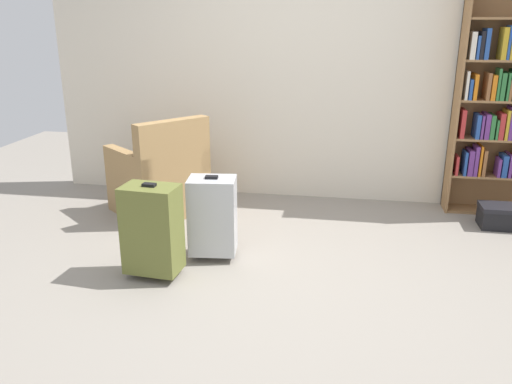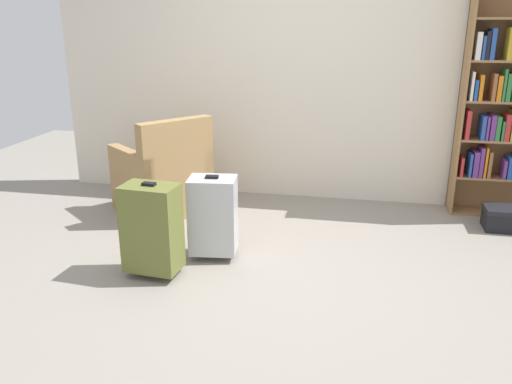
% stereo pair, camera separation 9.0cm
% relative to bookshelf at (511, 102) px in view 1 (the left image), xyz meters
% --- Properties ---
extents(ground_plane, '(8.65, 8.65, 0.00)m').
position_rel_bookshelf_xyz_m(ground_plane, '(-1.86, -1.65, -1.02)').
color(ground_plane, gray).
extents(back_wall, '(4.94, 0.10, 2.60)m').
position_rel_bookshelf_xyz_m(back_wall, '(-1.86, 0.19, 0.28)').
color(back_wall, beige).
rests_on(back_wall, ground).
extents(bookshelf, '(0.93, 0.26, 2.05)m').
position_rel_bookshelf_xyz_m(bookshelf, '(0.00, 0.00, 0.00)').
color(bookshelf, olive).
rests_on(bookshelf, ground).
extents(armchair, '(0.99, 0.99, 0.90)m').
position_rel_bookshelf_xyz_m(armchair, '(-3.08, -0.54, -0.71)').
color(armchair, '#9E7A4C').
rests_on(armchair, ground).
extents(mug, '(0.12, 0.08, 0.10)m').
position_rel_bookshelf_xyz_m(mug, '(-2.64, -0.49, -0.98)').
color(mug, red).
rests_on(mug, ground).
extents(storage_box, '(0.46, 0.25, 0.20)m').
position_rel_bookshelf_xyz_m(storage_box, '(-0.01, -0.41, -0.92)').
color(storage_box, black).
rests_on(storage_box, ground).
extents(suitcase_silver, '(0.37, 0.29, 0.64)m').
position_rel_bookshelf_xyz_m(suitcase_silver, '(-2.36, -1.41, -0.69)').
color(suitcase_silver, '#B7BABF').
rests_on(suitcase_silver, ground).
extents(suitcase_olive, '(0.39, 0.28, 0.68)m').
position_rel_bookshelf_xyz_m(suitcase_olive, '(-2.69, -1.78, -0.67)').
color(suitcase_olive, brown).
rests_on(suitcase_olive, ground).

